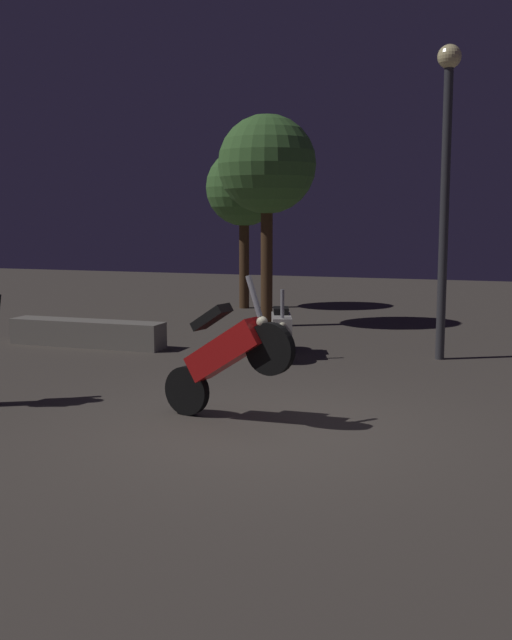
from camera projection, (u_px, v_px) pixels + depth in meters
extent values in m
plane|color=#4C443D|center=(262.00, 430.00, 8.17)|extent=(40.00, 40.00, 0.00)
cylinder|color=black|center=(187.00, 391.00, 8.75)|extent=(0.57, 0.23, 0.56)
cylinder|color=black|center=(270.00, 349.00, 8.09)|extent=(0.57, 0.23, 0.56)
cube|color=#B71414|center=(227.00, 350.00, 8.39)|extent=(1.01, 0.52, 0.76)
cube|color=black|center=(212.00, 317.00, 8.45)|extent=(0.47, 0.33, 0.32)
cylinder|color=gray|center=(254.00, 296.00, 8.12)|extent=(0.21, 0.11, 0.44)
sphere|color=#F2EABF|center=(262.00, 322.00, 8.11)|extent=(0.12, 0.12, 0.12)
cylinder|color=black|center=(280.00, 333.00, 12.96)|extent=(0.27, 0.56, 0.56)
cylinder|color=black|center=(283.00, 344.00, 11.87)|extent=(0.27, 0.56, 0.56)
cube|color=beige|center=(281.00, 325.00, 12.38)|extent=(0.59, 1.00, 0.30)
cube|color=black|center=(281.00, 311.00, 12.55)|extent=(0.37, 0.49, 0.10)
cylinder|color=gray|center=(282.00, 304.00, 11.98)|extent=(0.08, 0.08, 0.45)
sphere|color=#F2EABF|center=(283.00, 325.00, 11.93)|extent=(0.12, 0.12, 0.12)
cylinder|color=#38383D|center=(444.00, 216.00, 11.86)|extent=(0.14, 0.14, 4.47)
sphere|color=#F9E59E|center=(449.00, 57.00, 11.54)|extent=(0.36, 0.36, 0.36)
cylinder|color=#4C331E|center=(244.00, 262.00, 18.65)|extent=(0.24, 0.24, 2.26)
sphere|color=#477A38|center=(244.00, 187.00, 18.41)|extent=(1.84, 1.84, 1.84)
cylinder|color=#4C331E|center=(267.00, 263.00, 15.56)|extent=(0.24, 0.24, 2.57)
sphere|color=#477A38|center=(267.00, 164.00, 15.29)|extent=(1.96, 1.96, 1.96)
cube|color=gray|center=(87.00, 333.00, 13.34)|extent=(2.81, 0.50, 0.45)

